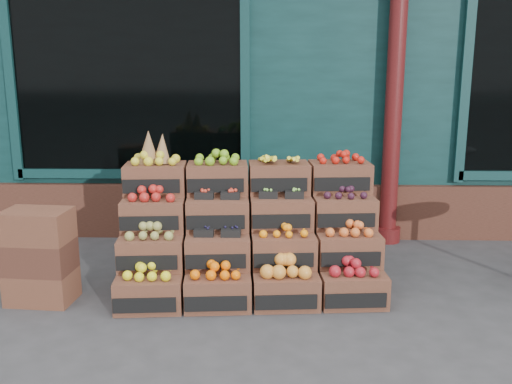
{
  "coord_description": "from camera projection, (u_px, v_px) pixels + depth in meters",
  "views": [
    {
      "loc": [
        -0.08,
        -3.96,
        1.91
      ],
      "look_at": [
        -0.2,
        0.7,
        0.85
      ],
      "focal_mm": 40.0,
      "sensor_mm": 36.0,
      "label": 1
    }
  ],
  "objects": [
    {
      "name": "spare_crates",
      "position": [
        40.0,
        256.0,
        4.59
      ],
      "size": [
        0.54,
        0.4,
        0.77
      ],
      "rotation": [
        0.0,
        0.0,
        -0.08
      ],
      "color": "brown",
      "rests_on": "ground"
    },
    {
      "name": "ground",
      "position": [
        280.0,
        323.0,
        4.28
      ],
      "size": [
        60.0,
        60.0,
        0.0
      ],
      "primitive_type": "plane",
      "color": "#37373A",
      "rests_on": "ground"
    },
    {
      "name": "crate_display",
      "position": [
        249.0,
        240.0,
        4.92
      ],
      "size": [
        2.23,
        1.21,
        1.35
      ],
      "rotation": [
        0.0,
        0.0,
        0.08
      ],
      "color": "brown",
      "rests_on": "ground"
    },
    {
      "name": "shop_facade",
      "position": [
        276.0,
        30.0,
        8.73
      ],
      "size": [
        12.0,
        6.24,
        4.8
      ],
      "color": "#0D2F2E",
      "rests_on": "ground"
    },
    {
      "name": "shopkeeper",
      "position": [
        100.0,
        145.0,
        6.66
      ],
      "size": [
        0.78,
        0.58,
        1.94
      ],
      "primitive_type": "imported",
      "rotation": [
        0.0,
        0.0,
        3.31
      ],
      "color": "#19581C",
      "rests_on": "ground"
    }
  ]
}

